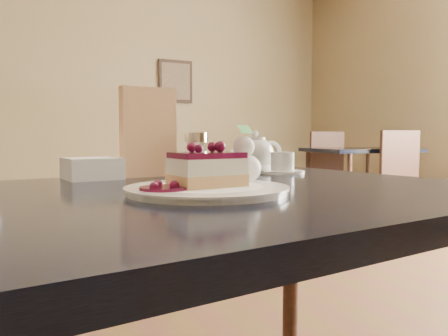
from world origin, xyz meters
name	(u,v)px	position (x,y,z in m)	size (l,w,h in m)	color
main_table	(194,232)	(0.17, 0.28, 0.69)	(1.32, 0.96, 0.77)	black
dessert_plate	(207,190)	(0.18, 0.23, 0.78)	(0.29, 0.29, 0.01)	white
cheesecake_slice	(207,170)	(0.18, 0.23, 0.81)	(0.13, 0.10, 0.06)	tan
whipped_cream	(244,168)	(0.27, 0.25, 0.81)	(0.07, 0.07, 0.06)	white
berry_sauce	(164,188)	(0.09, 0.22, 0.79)	(0.08, 0.08, 0.01)	#4B1028
tea_set	(260,156)	(0.53, 0.63, 0.81)	(0.19, 0.23, 0.11)	white
menu_card	(149,132)	(0.18, 0.61, 0.88)	(0.14, 0.03, 0.23)	#FFD5A7
sugar_shaker	(196,153)	(0.31, 0.61, 0.83)	(0.06, 0.06, 0.11)	white
napkin_stack	(92,168)	(0.04, 0.60, 0.80)	(0.12, 0.12, 0.05)	white
bg_table_far_right	(359,213)	(3.14, 3.02, 0.07)	(1.11, 1.84, 1.23)	black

